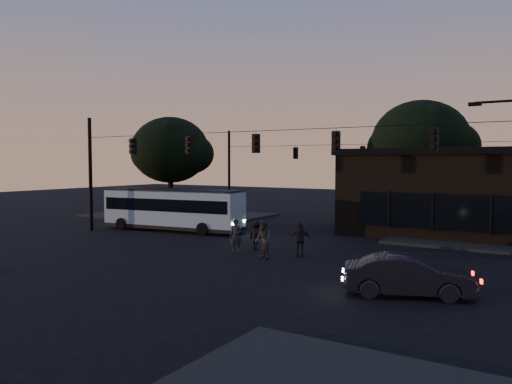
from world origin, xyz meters
The scene contains 13 objects.
ground centered at (0.00, 0.00, 0.00)m, with size 120.00×120.00×0.00m, color black.
sidewalk_far_left centered at (-14.00, 14.00, 0.07)m, with size 14.00×10.00×0.15m, color black.
building centered at (9.00, 15.97, 2.71)m, with size 15.40×10.41×5.40m.
tree_behind centered at (4.00, 22.00, 6.19)m, with size 7.60×7.60×9.43m.
tree_left centered at (-14.00, 13.00, 5.57)m, with size 6.40×6.40×8.30m.
signal_rig_near centered at (0.00, 4.00, 4.45)m, with size 26.24×0.30×7.50m.
signal_rig_far centered at (0.00, 20.00, 4.20)m, with size 26.24×0.30×7.50m.
bus centered at (-8.37, 6.91, 1.56)m, with size 10.10×3.53×2.78m.
car centered at (9.41, -1.24, 0.71)m, with size 1.50×4.30×1.42m, color black.
pedestrian_a centered at (-0.29, 2.53, 0.84)m, with size 0.62×0.40×1.69m, color #212429.
pedestrian_b centered at (1.81, 1.74, 0.92)m, with size 0.90×0.70×1.85m, color #353231.
pedestrian_c centered at (3.07, 3.14, 0.85)m, with size 0.99×0.41×1.70m, color black.
pedestrian_d centered at (0.34, 3.48, 0.78)m, with size 1.01×0.58×1.56m, color black.
Camera 1 is at (13.93, -18.22, 4.57)m, focal length 35.00 mm.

